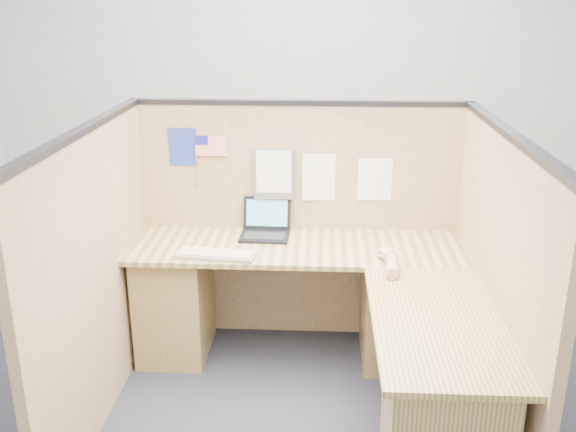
# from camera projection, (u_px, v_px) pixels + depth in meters

# --- Properties ---
(floor) EXTENTS (5.00, 5.00, 0.00)m
(floor) POSITION_uv_depth(u_px,v_px,m) (291.00, 422.00, 3.36)
(floor) COLOR black
(floor) RESTS_ON ground
(wall_back) EXTENTS (5.00, 0.00, 5.00)m
(wall_back) POSITION_uv_depth(u_px,v_px,m) (306.00, 92.00, 5.03)
(wall_back) COLOR #A4A7AA
(wall_back) RESTS_ON floor
(cubicle_partitions) EXTENTS (2.06, 1.83, 1.53)m
(cubicle_partitions) POSITION_uv_depth(u_px,v_px,m) (295.00, 256.00, 3.51)
(cubicle_partitions) COLOR olive
(cubicle_partitions) RESTS_ON floor
(l_desk) EXTENTS (1.95, 1.75, 0.73)m
(l_desk) POSITION_uv_depth(u_px,v_px,m) (328.00, 330.00, 3.49)
(l_desk) COLOR brown
(l_desk) RESTS_ON floor
(laptop) EXTENTS (0.30, 0.29, 0.21)m
(laptop) POSITION_uv_depth(u_px,v_px,m) (265.00, 226.00, 3.92)
(laptop) COLOR black
(laptop) RESTS_ON l_desk
(keyboard) EXTENTS (0.46, 0.20, 0.03)m
(keyboard) POSITION_uv_depth(u_px,v_px,m) (216.00, 255.00, 3.59)
(keyboard) COLOR gray
(keyboard) RESTS_ON l_desk
(mouse) EXTENTS (0.11, 0.08, 0.04)m
(mouse) POSITION_uv_depth(u_px,v_px,m) (386.00, 255.00, 3.57)
(mouse) COLOR silver
(mouse) RESTS_ON l_desk
(hand_forearm) EXTENTS (0.10, 0.35, 0.07)m
(hand_forearm) POSITION_uv_depth(u_px,v_px,m) (390.00, 261.00, 3.45)
(hand_forearm) COLOR tan
(hand_forearm) RESTS_ON l_desk
(blue_poster) EXTENTS (0.17, 0.01, 0.23)m
(blue_poster) POSITION_uv_depth(u_px,v_px,m) (183.00, 147.00, 3.90)
(blue_poster) COLOR navy
(blue_poster) RESTS_ON cubicle_partitions
(american_flag) EXTENTS (0.20, 0.01, 0.34)m
(american_flag) POSITION_uv_depth(u_px,v_px,m) (208.00, 148.00, 3.88)
(american_flag) COLOR olive
(american_flag) RESTS_ON cubicle_partitions
(file_holder) EXTENTS (0.24, 0.05, 0.31)m
(file_holder) POSITION_uv_depth(u_px,v_px,m) (274.00, 174.00, 3.90)
(file_holder) COLOR slate
(file_holder) RESTS_ON cubicle_partitions
(paper_left) EXTENTS (0.21, 0.01, 0.26)m
(paper_left) POSITION_uv_depth(u_px,v_px,m) (375.00, 180.00, 3.91)
(paper_left) COLOR white
(paper_left) RESTS_ON cubicle_partitions
(paper_right) EXTENTS (0.23, 0.03, 0.29)m
(paper_right) POSITION_uv_depth(u_px,v_px,m) (321.00, 177.00, 3.92)
(paper_right) COLOR white
(paper_right) RESTS_ON cubicle_partitions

